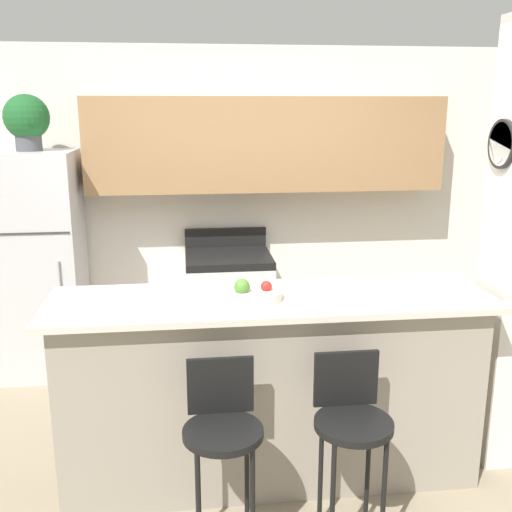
# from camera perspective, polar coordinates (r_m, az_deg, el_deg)

# --- Properties ---
(ground_plane) EXTENTS (14.00, 14.00, 0.00)m
(ground_plane) POSITION_cam_1_polar(r_m,az_deg,el_deg) (3.71, 1.36, -19.99)
(ground_plane) COLOR gray
(wall_back) EXTENTS (5.60, 0.38, 2.55)m
(wall_back) POSITION_cam_1_polar(r_m,az_deg,el_deg) (5.01, -0.62, 7.51)
(wall_back) COLOR white
(wall_back) RESTS_ON ground_plane
(counter_bar) EXTENTS (2.39, 0.67, 1.08)m
(counter_bar) POSITION_cam_1_polar(r_m,az_deg,el_deg) (3.43, 1.41, -12.45)
(counter_bar) COLOR gray
(counter_bar) RESTS_ON ground_plane
(refrigerator) EXTENTS (0.63, 0.64, 1.75)m
(refrigerator) POSITION_cam_1_polar(r_m,az_deg,el_deg) (4.95, -19.87, -0.79)
(refrigerator) COLOR silver
(refrigerator) RESTS_ON ground_plane
(stove_range) EXTENTS (0.69, 0.63, 1.07)m
(stove_range) POSITION_cam_1_polar(r_m,az_deg,el_deg) (4.96, -2.61, -4.90)
(stove_range) COLOR white
(stove_range) RESTS_ON ground_plane
(bar_stool_left) EXTENTS (0.37, 0.37, 0.93)m
(bar_stool_left) POSITION_cam_1_polar(r_m,az_deg,el_deg) (2.89, -3.21, -16.31)
(bar_stool_left) COLOR black
(bar_stool_left) RESTS_ON ground_plane
(bar_stool_right) EXTENTS (0.37, 0.37, 0.93)m
(bar_stool_right) POSITION_cam_1_polar(r_m,az_deg,el_deg) (2.98, 9.05, -15.42)
(bar_stool_right) COLOR black
(bar_stool_right) RESTS_ON ground_plane
(potted_plant_on_fridge) EXTENTS (0.33, 0.33, 0.41)m
(potted_plant_on_fridge) POSITION_cam_1_polar(r_m,az_deg,el_deg) (4.80, -21.00, 12.02)
(potted_plant_on_fridge) COLOR #4C4C51
(potted_plant_on_fridge) RESTS_ON refrigerator
(fruit_bowl) EXTENTS (0.30, 0.30, 0.12)m
(fruit_bowl) POSITION_cam_1_polar(r_m,az_deg,el_deg) (3.17, -0.29, -3.60)
(fruit_bowl) COLOR silver
(fruit_bowl) RESTS_ON counter_bar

